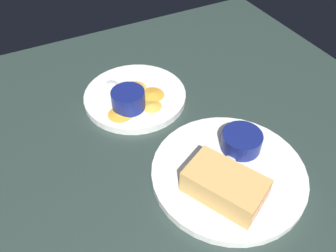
{
  "coord_description": "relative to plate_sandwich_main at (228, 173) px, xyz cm",
  "views": [
    {
      "loc": [
        -35.74,
        19.39,
        51.41
      ],
      "look_at": [
        8.1,
        -3.05,
        3.0
      ],
      "focal_mm": 37.22,
      "sensor_mm": 36.0,
      "label": 1
    }
  ],
  "objects": [
    {
      "name": "spoon_by_dark_ramekin",
      "position": [
        1.0,
        0.1,
        1.16
      ],
      "size": [
        5.91,
        9.42,
        0.8
      ],
      "color": "silver",
      "rests_on": "plate_sandwich_main"
    },
    {
      "name": "sandwich_half_near",
      "position": [
        -3.79,
        3.77,
        3.2
      ],
      "size": [
        15.04,
        12.69,
        4.8
      ],
      "color": "tan",
      "rests_on": "plate_sandwich_main"
    },
    {
      "name": "spoon_by_gravy_ramekin",
      "position": [
        31.93,
        9.22,
        1.16
      ],
      "size": [
        9.04,
        6.69,
        0.8
      ],
      "color": "silver",
      "rests_on": "plate_chips_companion"
    },
    {
      "name": "ramekin_dark_sauce",
      "position": [
        3.73,
        -5.11,
        2.65
      ],
      "size": [
        7.66,
        7.66,
        3.43
      ],
      "color": "navy",
      "rests_on": "plate_sandwich_main"
    },
    {
      "name": "ground_plane",
      "position": [
        5.82,
        8.31,
        -2.3
      ],
      "size": [
        110.0,
        110.0,
        3.0
      ],
      "primitive_type": "cube",
      "color": "#283833"
    },
    {
      "name": "plate_sandwich_main",
      "position": [
        0.0,
        0.0,
        0.0
      ],
      "size": [
        28.14,
        28.14,
        1.6
      ],
      "primitive_type": "cylinder",
      "color": "white",
      "rests_on": "ground_plane"
    },
    {
      "name": "plantain_chip_scatter",
      "position": [
        25.66,
        6.61,
        1.1
      ],
      "size": [
        14.48,
        15.46,
        0.6
      ],
      "color": "gold",
      "rests_on": "plate_chips_companion"
    },
    {
      "name": "plate_chips_companion",
      "position": [
        27.86,
        6.52,
        0.0
      ],
      "size": [
        23.0,
        23.0,
        1.6
      ],
      "primitive_type": "cylinder",
      "color": "white",
      "rests_on": "ground_plane"
    },
    {
      "name": "ramekin_light_gravy",
      "position": [
        24.41,
        9.39,
        2.97
      ],
      "size": [
        7.19,
        7.19,
        4.05
      ],
      "color": "navy",
      "rests_on": "plate_chips_companion"
    }
  ]
}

